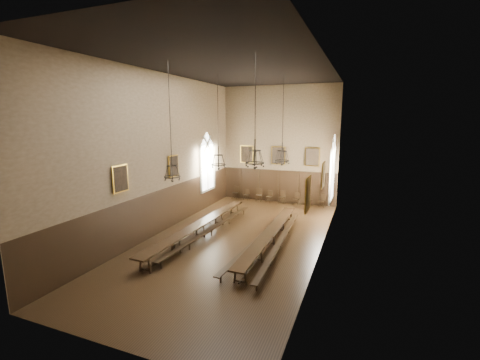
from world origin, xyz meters
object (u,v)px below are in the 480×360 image
Objects in this scene: chair_6 at (309,203)px; chandelier_front_left at (172,168)px; bench_right_inner at (260,240)px; chandelier_front_right at (255,155)px; bench_right_outer at (281,242)px; table_left at (200,230)px; bench_left_inner at (212,231)px; bench_left_outer at (194,230)px; chandelier_back_left at (218,159)px; chair_5 at (296,201)px; chandelier_back_right at (282,155)px; chair_0 at (235,195)px; chair_7 at (323,203)px; chair_3 at (269,199)px; table_right at (270,238)px; chair_1 at (247,197)px; chair_4 at (282,199)px; chair_2 at (259,197)px.

chandelier_front_left is (-4.61, -11.21, 3.95)m from chair_6.
chandelier_front_right is (0.61, -2.68, 4.73)m from bench_right_inner.
bench_right_inner is 0.96× the size of bench_right_outer.
table_left is 0.64m from bench_left_inner.
bench_left_outer is 3.95m from bench_right_inner.
chandelier_front_left is (-0.56, -2.84, 3.93)m from bench_left_inner.
chair_6 is 0.16× the size of chandelier_back_left.
chandelier_back_right is (0.26, -5.97, 4.17)m from chair_5.
chandelier_front_left reaches higher than chair_0.
chandelier_front_left is (-5.60, -11.28, 3.91)m from chair_7.
chandelier_back_right reaches higher than bench_left_inner.
chair_3 is at bearing 110.03° from bench_right_outer.
table_right is 9.60m from chair_1.
bench_left_outer is at bearing -105.43° from chandelier_back_left.
table_left is 4.53m from chandelier_front_left.
table_left is 1.91× the size of chandelier_back_left.
bench_right_inner is 8.85m from chair_4.
chandelier_front_right is (-0.49, -2.80, 4.72)m from bench_right_outer.
chair_4 is at bearing 99.79° from table_right.
chair_6 is at bearing 9.46° from chair_1.
chair_1 is at bearing -160.15° from chair_7.
chair_6 is 0.88× the size of chair_7.
chair_7 is at bearing 59.17° from bench_left_inner.
table_right is 9.83× the size of chair_4.
bench_left_outer is at bearing 99.39° from chandelier_front_left.
chair_5 is (3.61, 8.69, -0.11)m from table_left.
chandelier_back_left is 1.01× the size of chandelier_front_left.
chandelier_front_left reaches higher than bench_right_outer.
table_right is 8.44m from chair_5.
bench_left_inner is at bearing -107.05° from chair_6.
bench_right_outer is (5.04, -0.01, 0.02)m from bench_left_outer.
bench_left_outer is 10.56m from chair_7.
chandelier_back_right reaches higher than bench_left_outer.
bench_left_outer is at bearing -104.61° from chair_2.
bench_right_outer is 10.49× the size of chair_3.
chandelier_front_right is (4.56, -2.81, 4.73)m from bench_left_outer.
bench_left_inner is at bearing 177.91° from table_right.
chair_3 is 11.95m from chandelier_front_left.
chair_5 is (2.19, -0.04, 0.02)m from chair_3.
table_right is 0.54m from bench_right_inner.
bench_left_outer is 8.84× the size of chair_2.
bench_left_outer is at bearing -90.12° from chair_3.
chair_7 reaches higher than bench_right_outer.
table_left is 9.41m from chair_5.
table_left is at bearing -72.79° from chair_0.
chair_2 is at bearing 86.28° from table_left.
bench_right_outer is 1.81× the size of chandelier_back_left.
table_left reaches higher than bench_right_outer.
chair_5 reaches higher than bench_right_outer.
table_right is 0.63m from bench_right_outer.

